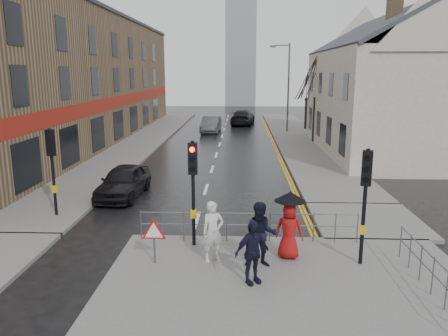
# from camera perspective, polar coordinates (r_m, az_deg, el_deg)

# --- Properties ---
(ground) EXTENTS (120.00, 120.00, 0.00)m
(ground) POSITION_cam_1_polar(r_m,az_deg,el_deg) (14.25, -4.82, -10.77)
(ground) COLOR black
(ground) RESTS_ON ground
(near_pavement) EXTENTS (10.00, 9.00, 0.14)m
(near_pavement) POSITION_cam_1_polar(r_m,az_deg,el_deg) (11.06, 9.19, -17.77)
(near_pavement) COLOR #605E5B
(near_pavement) RESTS_ON ground
(left_pavement) EXTENTS (4.00, 44.00, 0.14)m
(left_pavement) POSITION_cam_1_polar(r_m,az_deg,el_deg) (37.32, -10.46, 3.73)
(left_pavement) COLOR #605E5B
(left_pavement) RESTS_ON ground
(right_pavement) EXTENTS (4.00, 40.00, 0.14)m
(right_pavement) POSITION_cam_1_polar(r_m,az_deg,el_deg) (38.69, 9.41, 4.07)
(right_pavement) COLOR #605E5B
(right_pavement) RESTS_ON ground
(pavement_bridge_right) EXTENTS (4.00, 4.20, 0.14)m
(pavement_bridge_right) POSITION_cam_1_polar(r_m,az_deg,el_deg) (17.59, 18.13, -6.54)
(pavement_bridge_right) COLOR #605E5B
(pavement_bridge_right) RESTS_ON ground
(building_left_terrace) EXTENTS (8.00, 42.00, 10.00)m
(building_left_terrace) POSITION_cam_1_polar(r_m,az_deg,el_deg) (37.57, -19.46, 10.85)
(building_left_terrace) COLOR #7F6849
(building_left_terrace) RESTS_ON ground
(building_right_cream) EXTENTS (9.00, 16.40, 10.10)m
(building_right_cream) POSITION_cam_1_polar(r_m,az_deg,el_deg) (32.66, 21.01, 10.21)
(building_right_cream) COLOR beige
(building_right_cream) RESTS_ON ground
(church_tower) EXTENTS (5.00, 5.00, 18.00)m
(church_tower) POSITION_cam_1_polar(r_m,az_deg,el_deg) (75.06, 2.20, 15.06)
(church_tower) COLOR gray
(church_tower) RESTS_ON ground
(traffic_signal_near_left) EXTENTS (0.28, 0.27, 3.40)m
(traffic_signal_near_left) POSITION_cam_1_polar(r_m,az_deg,el_deg) (13.63, -4.08, -0.93)
(traffic_signal_near_left) COLOR black
(traffic_signal_near_left) RESTS_ON near_pavement
(traffic_signal_near_right) EXTENTS (0.34, 0.33, 3.40)m
(traffic_signal_near_right) POSITION_cam_1_polar(r_m,az_deg,el_deg) (12.88, 18.01, -2.33)
(traffic_signal_near_right) COLOR black
(traffic_signal_near_right) RESTS_ON near_pavement
(traffic_signal_far_left) EXTENTS (0.34, 0.33, 3.40)m
(traffic_signal_far_left) POSITION_cam_1_polar(r_m,az_deg,el_deg) (17.81, -21.59, 1.39)
(traffic_signal_far_left) COLOR black
(traffic_signal_far_left) RESTS_ON left_pavement
(guard_railing_front) EXTENTS (7.14, 0.04, 1.00)m
(guard_railing_front) POSITION_cam_1_polar(r_m,az_deg,el_deg) (14.39, 3.19, -6.83)
(guard_railing_front) COLOR #595B5E
(guard_railing_front) RESTS_ON near_pavement
(guard_railing_side) EXTENTS (0.04, 4.54, 1.00)m
(guard_railing_side) POSITION_cam_1_polar(r_m,az_deg,el_deg) (12.27, 25.69, -11.70)
(guard_railing_side) COLOR #595B5E
(guard_railing_side) RESTS_ON near_pavement
(warning_sign) EXTENTS (0.80, 0.07, 1.35)m
(warning_sign) POSITION_cam_1_polar(r_m,az_deg,el_deg) (12.88, -9.14, -8.48)
(warning_sign) COLOR #595B5E
(warning_sign) RESTS_ON near_pavement
(street_lamp) EXTENTS (1.83, 0.25, 8.00)m
(street_lamp) POSITION_cam_1_polar(r_m,az_deg,el_deg) (41.20, 8.17, 11.09)
(street_lamp) COLOR #595B5E
(street_lamp) RESTS_ON right_pavement
(tree_near) EXTENTS (2.40, 2.40, 6.58)m
(tree_near) POSITION_cam_1_polar(r_m,az_deg,el_deg) (35.47, 11.94, 11.45)
(tree_near) COLOR #2E201A
(tree_near) RESTS_ON right_pavement
(tree_far) EXTENTS (2.40, 2.40, 5.64)m
(tree_far) POSITION_cam_1_polar(r_m,az_deg,el_deg) (43.46, 10.80, 10.69)
(tree_far) COLOR #2E201A
(tree_far) RESTS_ON right_pavement
(pedestrian_a) EXTENTS (0.78, 0.66, 1.81)m
(pedestrian_a) POSITION_cam_1_polar(r_m,az_deg,el_deg) (12.88, -1.45, -8.30)
(pedestrian_a) COLOR silver
(pedestrian_a) RESTS_ON near_pavement
(pedestrian_b) EXTENTS (0.93, 0.73, 1.90)m
(pedestrian_b) POSITION_cam_1_polar(r_m,az_deg,el_deg) (12.55, 4.87, -8.70)
(pedestrian_b) COLOR black
(pedestrian_b) RESTS_ON near_pavement
(pedestrian_with_umbrella) EXTENTS (0.96, 0.96, 2.05)m
(pedestrian_with_umbrella) POSITION_cam_1_polar(r_m,az_deg,el_deg) (13.14, 8.54, -7.02)
(pedestrian_with_umbrella) COLOR #9F1212
(pedestrian_with_umbrella) RESTS_ON near_pavement
(pedestrian_d) EXTENTS (1.08, 0.88, 1.72)m
(pedestrian_d) POSITION_cam_1_polar(r_m,az_deg,el_deg) (11.62, 3.68, -10.93)
(pedestrian_d) COLOR black
(pedestrian_d) RESTS_ON near_pavement
(car_parked) EXTENTS (1.97, 4.34, 1.44)m
(car_parked) POSITION_cam_1_polar(r_m,az_deg,el_deg) (20.41, -12.98, -1.72)
(car_parked) COLOR black
(car_parked) RESTS_ON ground
(car_mid) EXTENTS (1.81, 4.59, 1.49)m
(car_mid) POSITION_cam_1_polar(r_m,az_deg,el_deg) (41.40, -1.71, 5.72)
(car_mid) COLOR #444649
(car_mid) RESTS_ON ground
(car_far) EXTENTS (2.85, 5.67, 1.58)m
(car_far) POSITION_cam_1_polar(r_m,az_deg,el_deg) (47.41, 2.47, 6.63)
(car_far) COLOR black
(car_far) RESTS_ON ground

